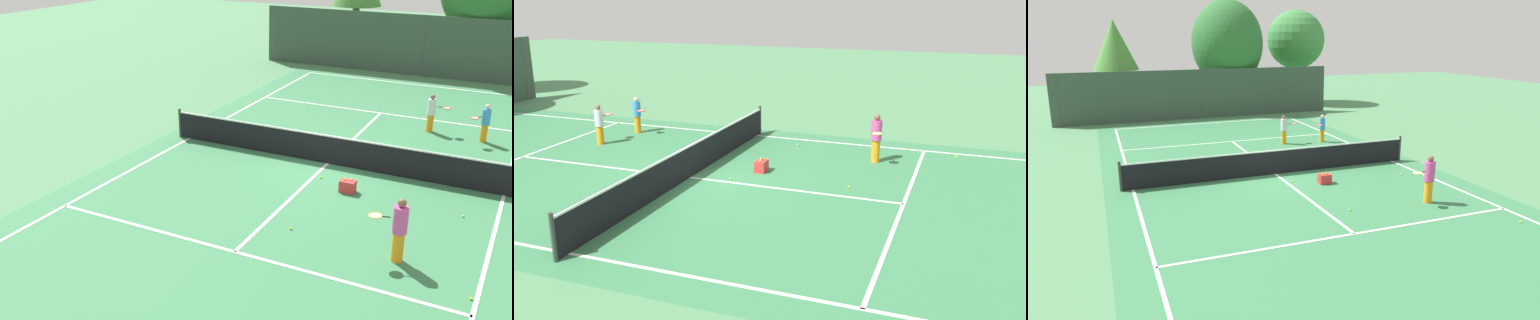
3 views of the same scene
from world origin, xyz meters
The scene contains 13 objects.
ground_plane centered at (0.00, 0.00, 0.00)m, with size 80.00×80.00×0.00m, color #4C8456.
court_surface centered at (0.00, 0.00, 0.00)m, with size 13.00×25.00×0.01m.
tennis_net centered at (0.00, 0.00, 0.51)m, with size 11.90×0.10×1.10m.
player_0 centered at (2.34, 4.93, 0.76)m, with size 0.88×0.33×1.47m.
player_1 centered at (4.32, 4.62, 0.74)m, with size 0.74×0.81×1.43m.
player_2 centered at (3.57, -5.00, 0.83)m, with size 0.93×0.49×1.62m.
ball_crate centered at (1.31, -1.83, 0.18)m, with size 0.46×0.33×0.43m.
tennis_ball_0 centered at (5.39, -5.82, 0.03)m, with size 0.07×0.07×0.07m, color #CCE533.
tennis_ball_1 centered at (-2.67, 0.16, 0.03)m, with size 0.07×0.07×0.07m, color #CCE533.
tennis_ball_2 centered at (5.05, -7.51, 0.03)m, with size 0.07×0.07×0.07m, color #CCE533.
tennis_ball_3 centered at (4.65, -1.98, 0.03)m, with size 0.07×0.07×0.07m, color #CCE533.
tennis_ball_4 centered at (0.76, -4.75, 0.03)m, with size 0.07×0.07×0.07m, color #CCE533.
tennis_ball_5 centered at (0.24, -1.25, 0.03)m, with size 0.07×0.07×0.07m, color #CCE533.
Camera 2 is at (-14.34, -7.91, 5.45)m, focal length 39.43 mm.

